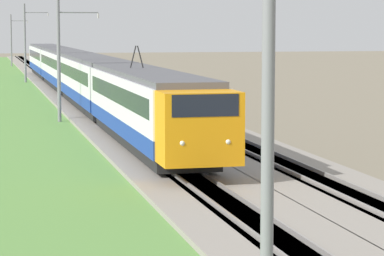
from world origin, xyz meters
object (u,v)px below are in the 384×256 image
catenary_mast_near (272,130)px  catenary_mast_mid (60,59)px  catenary_mast_distant (12,40)px  passenger_train (77,72)px  catenary_mast_far (26,42)px

catenary_mast_near → catenary_mast_mid: (40.46, -0.00, -0.15)m
catenary_mast_near → catenary_mast_distant: bearing=-0.0°
passenger_train → catenary_mast_distant: 64.64m
catenary_mast_near → catenary_mast_far: catenary_mast_far is taller
catenary_mast_near → catenary_mast_distant: catenary_mast_near is taller
passenger_train → catenary_mast_distant: (64.56, 2.73, 1.68)m
catenary_mast_mid → passenger_train: bearing=-9.5°
passenger_train → catenary_mast_near: bearing=-2.8°
passenger_train → catenary_mast_distant: catenary_mast_distant is taller
catenary_mast_near → catenary_mast_far: 80.93m
passenger_train → catenary_mast_far: 24.33m
catenary_mast_mid → catenary_mast_distant: catenary_mast_distant is taller
passenger_train → catenary_mast_distant: bearing=-177.6°
catenary_mast_far → catenary_mast_near: bearing=-180.0°
catenary_mast_mid → catenary_mast_far: (40.46, 0.00, 0.32)m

